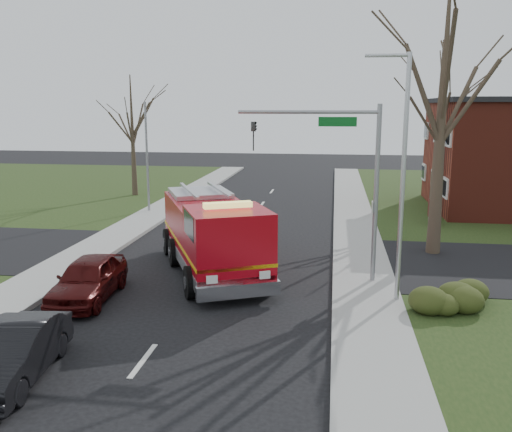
# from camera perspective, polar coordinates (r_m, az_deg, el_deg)

# --- Properties ---
(ground) EXTENTS (120.00, 120.00, 0.00)m
(ground) POSITION_cam_1_polar(r_m,az_deg,el_deg) (20.62, -6.09, -7.56)
(ground) COLOR black
(ground) RESTS_ON ground
(sidewalk_right) EXTENTS (2.40, 80.00, 0.15)m
(sidewalk_right) POSITION_cam_1_polar(r_m,az_deg,el_deg) (20.04, 11.54, -8.08)
(sidewalk_right) COLOR #A0A09B
(sidewalk_right) RESTS_ON ground
(sidewalk_left) EXTENTS (2.40, 80.00, 0.15)m
(sidewalk_left) POSITION_cam_1_polar(r_m,az_deg,el_deg) (22.89, -21.40, -6.18)
(sidewalk_left) COLOR #A0A09B
(sidewalk_left) RESTS_ON ground
(health_center_sign) EXTENTS (0.12, 2.00, 1.40)m
(health_center_sign) POSITION_cam_1_polar(r_m,az_deg,el_deg) (32.39, 18.02, 0.52)
(health_center_sign) COLOR #471210
(health_center_sign) RESTS_ON ground
(hedge_corner) EXTENTS (2.80, 2.00, 0.90)m
(hedge_corner) POSITION_cam_1_polar(r_m,az_deg,el_deg) (19.32, 20.15, -7.73)
(hedge_corner) COLOR #2F3A15
(hedge_corner) RESTS_ON lawn_right
(bare_tree_near) EXTENTS (6.00, 6.00, 12.00)m
(bare_tree_near) POSITION_cam_1_polar(r_m,az_deg,el_deg) (25.30, 19.13, 12.45)
(bare_tree_near) COLOR #3E3224
(bare_tree_near) RESTS_ON ground
(bare_tree_far) EXTENTS (5.25, 5.25, 10.50)m
(bare_tree_far) POSITION_cam_1_polar(r_m,az_deg,el_deg) (34.42, 18.74, 10.49)
(bare_tree_far) COLOR #3E3224
(bare_tree_far) RESTS_ON ground
(bare_tree_left) EXTENTS (4.50, 4.50, 9.00)m
(bare_tree_left) POSITION_cam_1_polar(r_m,az_deg,el_deg) (41.66, -12.93, 9.59)
(bare_tree_left) COLOR #3E3224
(bare_tree_left) RESTS_ON ground
(traffic_signal_mast) EXTENTS (5.29, 0.18, 6.80)m
(traffic_signal_mast) POSITION_cam_1_polar(r_m,az_deg,el_deg) (20.47, 9.05, 5.73)
(traffic_signal_mast) COLOR gray
(traffic_signal_mast) RESTS_ON ground
(streetlight_pole) EXTENTS (1.48, 0.16, 8.40)m
(streetlight_pole) POSITION_cam_1_polar(r_m,az_deg,el_deg) (18.63, 15.06, 4.45)
(streetlight_pole) COLOR #B7BABF
(streetlight_pole) RESTS_ON ground
(utility_pole_far) EXTENTS (0.14, 0.14, 7.00)m
(utility_pole_far) POSITION_cam_1_polar(r_m,az_deg,el_deg) (35.05, -11.39, 5.98)
(utility_pole_far) COLOR gray
(utility_pole_far) RESTS_ON ground
(fire_engine) EXTENTS (6.08, 8.82, 3.38)m
(fire_engine) POSITION_cam_1_polar(r_m,az_deg,el_deg) (22.02, -4.54, -2.15)
(fire_engine) COLOR #A30713
(fire_engine) RESTS_ON ground
(parked_car_maroon) EXTENTS (2.10, 4.55, 1.51)m
(parked_car_maroon) POSITION_cam_1_polar(r_m,az_deg,el_deg) (20.04, -17.25, -6.33)
(parked_car_maroon) COLOR #390909
(parked_car_maroon) RESTS_ON ground
(parked_car_gray) EXTENTS (2.01, 4.40, 1.40)m
(parked_car_gray) POSITION_cam_1_polar(r_m,az_deg,el_deg) (15.06, -24.15, -13.05)
(parked_car_gray) COLOR black
(parked_car_gray) RESTS_ON ground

